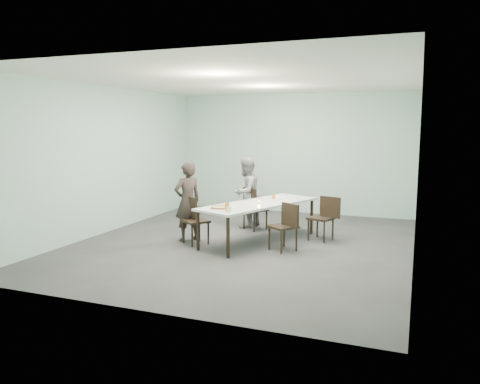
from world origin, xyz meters
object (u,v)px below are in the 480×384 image
(chair_near_right, at_px, (286,223))
(water_tumbler, at_px, (229,210))
(tealight, at_px, (259,203))
(pizza, at_px, (220,208))
(table, at_px, (259,206))
(chair_far_left, at_px, (253,206))
(diner_far, at_px, (246,192))
(amber_tumbler, at_px, (273,197))
(chair_near_left, at_px, (194,217))
(side_plate, at_px, (244,206))
(chair_far_right, at_px, (325,215))
(diner_near, at_px, (188,201))
(beer_glass, at_px, (227,207))

(chair_near_right, xyz_separation_m, water_tumbler, (-0.82, -0.61, 0.29))
(tealight, bearing_deg, pizza, -122.64)
(table, distance_m, tealight, 0.13)
(water_tumbler, xyz_separation_m, tealight, (0.18, 1.01, -0.02))
(chair_far_left, xyz_separation_m, diner_far, (-0.21, 0.15, 0.26))
(table, height_order, chair_far_left, chair_far_left)
(tealight, bearing_deg, chair_near_right, -32.33)
(amber_tumbler, bearing_deg, table, -99.90)
(chair_near_left, xyz_separation_m, side_plate, (0.99, 0.04, 0.25))
(chair_far_right, distance_m, water_tumbler, 2.10)
(chair_far_left, relative_size, chair_near_right, 1.00)
(chair_near_left, bearing_deg, diner_far, 111.46)
(table, xyz_separation_m, diner_near, (-1.30, -0.40, 0.07))
(table, height_order, chair_far_right, chair_far_right)
(amber_tumbler, bearing_deg, water_tumbler, -98.43)
(chair_near_left, height_order, side_plate, chair_near_left)
(water_tumbler, bearing_deg, diner_far, 103.29)
(chair_near_right, bearing_deg, water_tumbler, 71.44)
(tealight, bearing_deg, amber_tumbler, 84.29)
(pizza, xyz_separation_m, side_plate, (0.32, 0.36, -0.01))
(chair_near_left, relative_size, chair_far_left, 1.00)
(chair_near_left, distance_m, side_plate, 1.02)
(amber_tumbler, bearing_deg, side_plate, -101.58)
(table, xyz_separation_m, amber_tumbler, (0.10, 0.60, 0.10))
(chair_near_right, distance_m, diner_near, 1.99)
(diner_near, distance_m, pizza, 0.97)
(tealight, bearing_deg, table, 107.91)
(diner_near, xyz_separation_m, pizza, (0.86, -0.45, 0.01))
(table, distance_m, amber_tumbler, 0.61)
(diner_far, bearing_deg, chair_near_right, 53.18)
(diner_far, height_order, beer_glass, diner_far)
(chair_far_left, bearing_deg, pizza, -57.13)
(chair_near_left, height_order, beer_glass, beer_glass)
(pizza, bearing_deg, table, 62.48)
(chair_far_right, distance_m, diner_near, 2.63)
(chair_near_left, relative_size, pizza, 2.56)
(chair_far_left, relative_size, chair_far_right, 1.00)
(chair_near_left, distance_m, chair_far_right, 2.49)
(chair_far_right, bearing_deg, pizza, 58.50)
(chair_far_left, relative_size, pizza, 2.56)
(beer_glass, relative_size, amber_tumbler, 1.88)
(diner_far, distance_m, amber_tumbler, 0.99)
(side_plate, bearing_deg, chair_far_left, 103.48)
(beer_glass, bearing_deg, chair_near_right, 28.99)
(diner_far, relative_size, tealight, 27.11)
(table, relative_size, chair_far_right, 3.16)
(table, height_order, diner_near, diner_near)
(beer_glass, height_order, water_tumbler, beer_glass)
(chair_near_right, xyz_separation_m, pizza, (-1.11, -0.34, 0.27))
(chair_near_right, height_order, chair_far_right, same)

